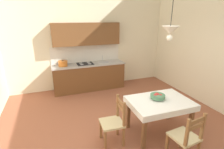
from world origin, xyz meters
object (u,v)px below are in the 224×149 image
kitchen_cabinetry (88,65)px  dining_chair_tv_side (114,122)px  dining_chair_camera_side (186,137)px  dining_table (159,106)px  pendant_lamp (170,31)px  fruit_bowl (158,96)px

kitchen_cabinetry → dining_chair_tv_side: bearing=-93.2°
dining_chair_tv_side → dining_chair_camera_side: same height
dining_table → pendant_lamp: size_ratio=1.58×
kitchen_cabinetry → dining_chair_tv_side: kitchen_cabinetry is taller
kitchen_cabinetry → dining_table: bearing=-73.8°
dining_chair_tv_side → dining_table: bearing=-2.3°
dining_chair_tv_side → pendant_lamp: 2.01m
dining_table → fruit_bowl: size_ratio=4.23×
kitchen_cabinetry → dining_chair_tv_side: (-0.16, -2.83, -0.41)m
fruit_bowl → kitchen_cabinetry: bearing=106.5°
kitchen_cabinetry → fruit_bowl: kitchen_cabinetry is taller
fruit_bowl → pendant_lamp: pendant_lamp is taller
dining_table → pendant_lamp: (0.08, 0.01, 1.52)m
pendant_lamp → dining_table: bearing=-173.4°
kitchen_cabinetry → dining_chair_camera_side: bearing=-77.3°
dining_table → dining_chair_tv_side: dining_chair_tv_side is taller
kitchen_cabinetry → dining_table: kitchen_cabinetry is taller
fruit_bowl → dining_table: bearing=-84.4°
kitchen_cabinetry → fruit_bowl: 2.91m
dining_table → fruit_bowl: bearing=95.6°
dining_chair_tv_side → fruit_bowl: dining_chair_tv_side is taller
fruit_bowl → pendant_lamp: 1.33m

